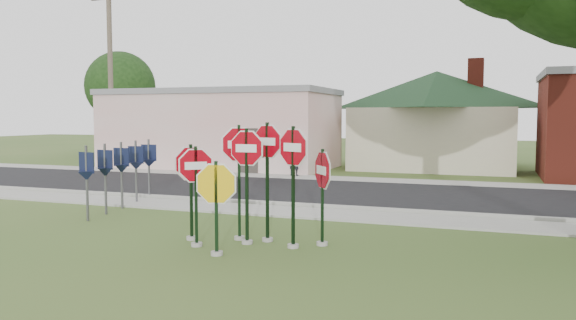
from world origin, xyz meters
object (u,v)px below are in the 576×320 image
(pedestrian, at_px, (294,157))
(utility_pole_near, at_px, (110,74))
(stop_sign_center, at_px, (247,169))
(stop_sign_left, at_px, (196,184))
(stop_sign_yellow, at_px, (216,197))

(pedestrian, bearing_deg, utility_pole_near, 7.25)
(stop_sign_center, distance_m, stop_sign_left, 1.12)
(stop_sign_yellow, distance_m, utility_pole_near, 20.66)
(stop_sign_center, distance_m, utility_pole_near, 19.89)
(utility_pole_near, height_order, pedestrian, utility_pole_near)
(stop_sign_center, xyz_separation_m, utility_pole_near, (-14.06, 13.67, 3.34))
(utility_pole_near, xyz_separation_m, pedestrian, (10.47, -0.61, -4.07))
(stop_sign_left, bearing_deg, stop_sign_yellow, -35.42)
(utility_pole_near, bearing_deg, pedestrian, -3.31)
(stop_sign_left, distance_m, utility_pole_near, 19.73)
(stop_sign_left, distance_m, pedestrian, 13.92)
(utility_pole_near, bearing_deg, stop_sign_center, -44.20)
(stop_sign_yellow, height_order, stop_sign_left, stop_sign_left)
(stop_sign_center, height_order, stop_sign_yellow, stop_sign_center)
(stop_sign_center, relative_size, pedestrian, 1.57)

